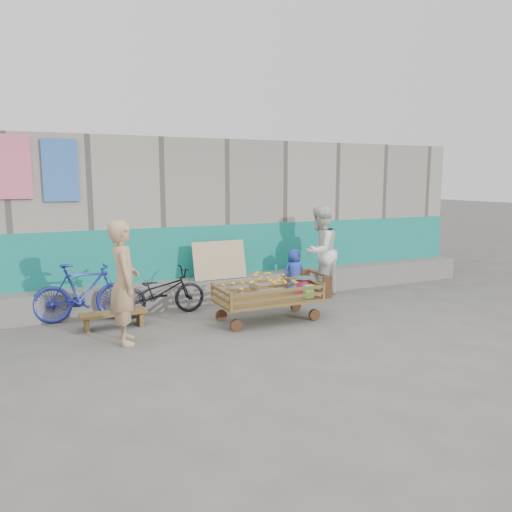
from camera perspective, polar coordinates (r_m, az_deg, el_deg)
name	(u,v)px	position (r m, az deg, el deg)	size (l,w,h in m)	color
ground	(256,340)	(7.19, 0.05, -9.52)	(80.00, 80.00, 0.00)	#504F49
building_wall	(175,217)	(10.66, -9.29, 4.40)	(12.00, 3.50, 3.00)	gray
banana_cart	(266,289)	(7.97, 1.19, -3.82)	(1.80, 0.82, 0.77)	brown
bench	(114,316)	(7.99, -15.96, -6.64)	(1.00, 0.30, 0.25)	brown
vendor_man	(124,282)	(7.09, -14.84, -2.94)	(0.62, 0.41, 1.71)	tan
woman	(320,251)	(9.67, 7.30, 0.52)	(0.86, 0.67, 1.76)	silver
child	(294,273)	(9.64, 4.40, -1.95)	(0.46, 0.30, 0.94)	#2740B6
bicycle_dark	(160,292)	(8.48, -10.89, -4.05)	(0.53, 1.52, 0.80)	black
bicycle_blue	(84,292)	(8.43, -19.09, -3.96)	(0.44, 1.57, 0.94)	navy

